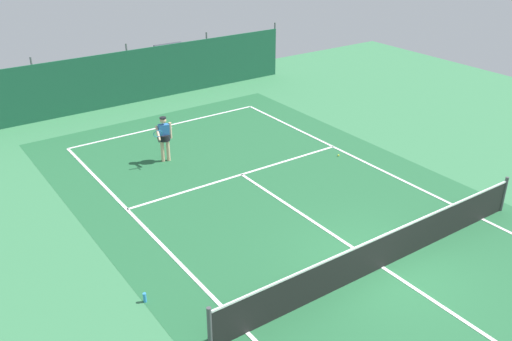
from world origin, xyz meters
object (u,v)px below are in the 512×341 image
at_px(tennis_ball_near_player, 338,155).
at_px(parked_car, 176,63).
at_px(tennis_net, 384,250).
at_px(water_bottle, 145,298).
at_px(tennis_player, 164,136).

bearing_deg(tennis_ball_near_player, parked_car, 91.44).
xyz_separation_m(tennis_net, water_bottle, (-5.46, 2.18, -0.39)).
distance_m(tennis_ball_near_player, parked_car, 11.94).
distance_m(tennis_net, tennis_player, 9.00).
distance_m(tennis_net, water_bottle, 5.90).
xyz_separation_m(tennis_player, parked_car, (5.00, 8.72, -0.12)).
bearing_deg(tennis_player, water_bottle, 75.15).
bearing_deg(parked_car, tennis_ball_near_player, 92.93).
relative_size(tennis_net, water_bottle, 42.17).
distance_m(parked_car, water_bottle, 17.78).
bearing_deg(tennis_net, tennis_player, 100.19).
bearing_deg(tennis_ball_near_player, tennis_net, -123.19).
relative_size(tennis_ball_near_player, water_bottle, 0.28).
height_order(tennis_net, water_bottle, tennis_net).
xyz_separation_m(tennis_net, tennis_ball_near_player, (3.70, 5.66, -0.48)).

